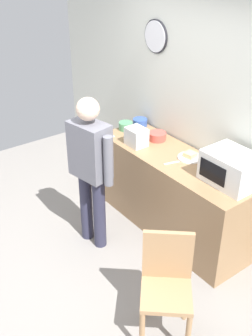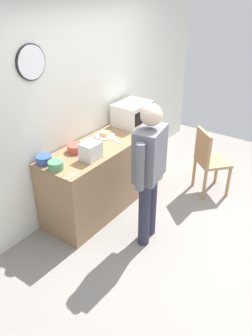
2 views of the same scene
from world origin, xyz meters
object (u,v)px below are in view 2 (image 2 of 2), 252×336
mixing_bowl (44,160)px  spoon_utensil (72,175)px  person_standing (149,167)px  salad_bowl (76,148)px  fork_utensil (117,141)px  sandwich_plate (105,135)px  wooden_chair (208,159)px  toaster (91,151)px  microwave (132,113)px  cereal_bowl (56,165)px

mixing_bowl → spoon_utensil: mixing_bowl is taller
person_standing → spoon_utensil: bearing=131.9°
salad_bowl → fork_utensil: (0.50, -0.23, -0.04)m
salad_bowl → person_standing: size_ratio=0.12×
sandwich_plate → mixing_bowl: 0.95m
mixing_bowl → wooden_chair: mixing_bowl is taller
toaster → salad_bowl: bearing=82.3°
fork_utensil → person_standing: (-0.39, -0.72, 0.05)m
salad_bowl → mixing_bowl: size_ratio=1.16×
microwave → sandwich_plate: (-0.56, 0.04, -0.13)m
fork_utensil → wooden_chair: 1.32m
mixing_bowl → spoon_utensil: (-0.02, -0.43, -0.04)m
microwave → wooden_chair: 1.22m
microwave → toaster: microwave is taller
person_standing → mixing_bowl: bearing=116.7°
microwave → wooden_chair: microwave is taller
cereal_bowl → fork_utensil: 0.94m
sandwich_plate → spoon_utensil: size_ratio=1.50×
toaster → person_standing: person_standing is taller
toaster → wooden_chair: size_ratio=0.23×
mixing_bowl → wooden_chair: size_ratio=0.18×
sandwich_plate → spoon_utensil: sandwich_plate is taller
spoon_utensil → salad_bowl: bearing=39.3°
salad_bowl → spoon_utensil: salad_bowl is taller
fork_utensil → spoon_utensil: 0.94m
sandwich_plate → mixing_bowl: (-0.95, 0.09, 0.02)m
toaster → person_standing: size_ratio=0.13×
sandwich_plate → toaster: (-0.57, -0.26, 0.08)m
person_standing → toaster: bearing=101.8°
microwave → sandwich_plate: 0.58m
microwave → cereal_bowl: bearing=-177.3°
fork_utensil → spoon_utensil: same height
person_standing → wooden_chair: (1.31, -0.14, -0.44)m
salad_bowl → spoon_utensil: bearing=-140.7°
cereal_bowl → mixing_bowl: (0.02, 0.20, -0.00)m
sandwich_plate → person_standing: size_ratio=0.16×
salad_bowl → person_standing: (0.11, -0.95, 0.01)m
microwave → toaster: 1.15m
mixing_bowl → person_standing: (0.52, -1.03, 0.01)m
fork_utensil → wooden_chair: (0.92, -0.86, -0.38)m
cereal_bowl → person_standing: (0.54, -0.83, 0.01)m
mixing_bowl → wooden_chair: (1.83, -1.18, -0.42)m
mixing_bowl → cereal_bowl: bearing=-95.0°
salad_bowl → spoon_utensil: (-0.43, -0.35, -0.04)m
cereal_bowl → toaster: (0.39, -0.15, 0.05)m
fork_utensil → spoon_utensil: (-0.93, -0.12, 0.00)m
sandwich_plate → toaster: 0.63m
salad_bowl → cereal_bowl: 0.45m
wooden_chair → toaster: bearing=150.4°
toaster → person_standing: (0.14, -0.68, -0.04)m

